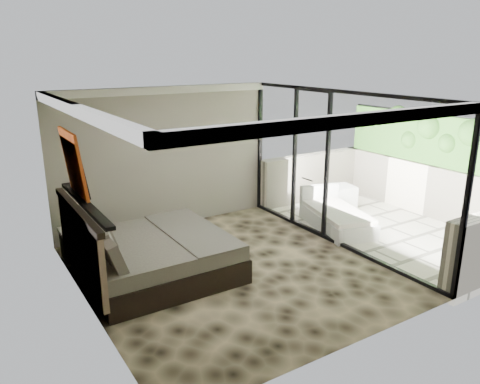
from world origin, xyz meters
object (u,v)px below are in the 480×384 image
nightstand (77,243)px  ottoman (341,197)px  lounger (336,217)px  table_lamp (75,205)px  bed (150,255)px

nightstand → ottoman: size_ratio=0.95×
ottoman → lounger: 1.23m
nightstand → table_lamp: 0.68m
bed → nightstand: (-0.80, 1.36, -0.11)m
nightstand → table_lamp: table_lamp is taller
bed → table_lamp: bed is taller
nightstand → lounger: lounger is taller
bed → ottoman: bed is taller
bed → lounger: bearing=1.0°
table_lamp → ottoman: 5.75m
bed → ottoman: (4.93, 0.88, -0.10)m
table_lamp → ottoman: table_lamp is taller
bed → ottoman: bearing=10.1°
bed → table_lamp: bearing=118.1°
nightstand → table_lamp: (0.04, 0.06, 0.67)m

